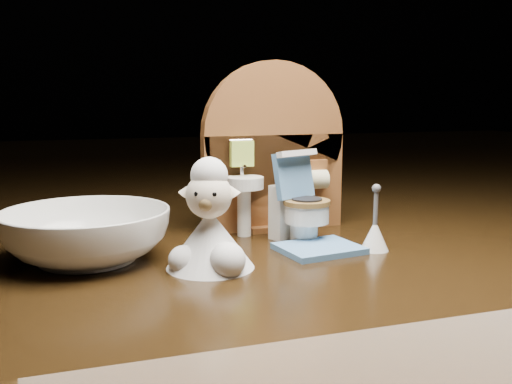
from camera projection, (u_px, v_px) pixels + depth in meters
backdrop_panel at (273, 157)px, 0.51m from camera, size 0.13×0.05×0.15m
toy_toilet at (298, 208)px, 0.48m from camera, size 0.05×0.05×0.08m
bath_mat at (319, 248)px, 0.44m from camera, size 0.07×0.06×0.00m
toilet_brush at (375, 233)px, 0.45m from camera, size 0.02×0.02×0.05m
plush_lamb at (210, 230)px, 0.40m from camera, size 0.06×0.06×0.08m
ceramic_bowl at (87, 235)px, 0.42m from camera, size 0.14×0.14×0.04m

